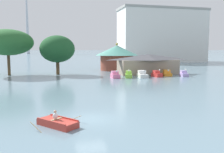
% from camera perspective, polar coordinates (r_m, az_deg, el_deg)
% --- Properties ---
extents(ground_plane, '(2000.00, 2000.00, 0.00)m').
position_cam_1_polar(ground_plane, '(20.54, -4.95, -9.85)').
color(ground_plane, slate).
extents(rowboat_with_rower, '(3.82, 3.65, 1.52)m').
position_cam_1_polar(rowboat_with_rower, '(19.10, -12.58, -10.46)').
color(rowboat_with_rower, '#B7382D').
rests_on(rowboat_with_rower, ground).
extents(pedal_boat_pink, '(1.51, 2.29, 1.60)m').
position_cam_1_polar(pedal_boat_pink, '(48.46, 0.74, 0.31)').
color(pedal_boat_pink, pink).
rests_on(pedal_boat_pink, ground).
extents(pedal_boat_lime, '(2.04, 2.99, 1.73)m').
position_cam_1_polar(pedal_boat_lime, '(49.08, 3.90, 0.38)').
color(pedal_boat_lime, '#8CCC3F').
rests_on(pedal_boat_lime, ground).
extents(pedal_boat_white, '(1.86, 3.03, 1.58)m').
position_cam_1_polar(pedal_boat_white, '(49.89, 7.06, 0.44)').
color(pedal_boat_white, white).
rests_on(pedal_boat_white, ground).
extents(pedal_boat_red, '(1.81, 2.51, 1.64)m').
position_cam_1_polar(pedal_boat_red, '(51.35, 10.37, 0.54)').
color(pedal_boat_red, red).
rests_on(pedal_boat_red, ground).
extents(pedal_boat_orange, '(2.14, 2.79, 1.47)m').
position_cam_1_polar(pedal_boat_orange, '(53.69, 12.67, 0.71)').
color(pedal_boat_orange, orange).
rests_on(pedal_boat_orange, ground).
extents(pedal_boat_lavender, '(1.68, 2.41, 1.65)m').
position_cam_1_polar(pedal_boat_lavender, '(53.42, 16.40, 0.57)').
color(pedal_boat_lavender, '#B299D8').
rests_on(pedal_boat_lavender, ground).
extents(boathouse, '(14.28, 6.05, 4.51)m').
position_cam_1_polar(boathouse, '(56.35, 8.34, 2.95)').
color(boathouse, gray).
rests_on(boathouse, ground).
extents(green_roof_pavilion, '(11.52, 11.52, 7.35)m').
position_cam_1_polar(green_roof_pavilion, '(66.13, 1.15, 4.75)').
color(green_roof_pavilion, brown).
rests_on(green_roof_pavilion, ground).
extents(shoreline_tree_tall_left, '(10.75, 10.75, 9.93)m').
position_cam_1_polar(shoreline_tree_tall_left, '(57.52, -23.11, 7.32)').
color(shoreline_tree_tall_left, brown).
rests_on(shoreline_tree_tall_left, ground).
extents(shoreline_tree_mid, '(7.71, 7.71, 8.72)m').
position_cam_1_polar(shoreline_tree_mid, '(55.93, -12.62, 6.27)').
color(shoreline_tree_mid, brown).
rests_on(shoreline_tree_mid, ground).
extents(background_building_block, '(38.22, 13.38, 23.01)m').
position_cam_1_polar(background_building_block, '(110.34, 11.61, 9.35)').
color(background_building_block, silver).
rests_on(background_building_block, ground).
extents(distant_broadcast_tower, '(6.64, 6.64, 147.22)m').
position_cam_1_polar(distant_broadcast_tower, '(298.78, -19.34, 16.33)').
color(distant_broadcast_tower, '#B7BCC6').
rests_on(distant_broadcast_tower, ground).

